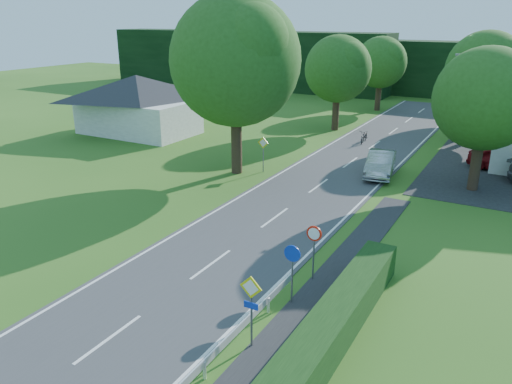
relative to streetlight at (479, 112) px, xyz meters
The scene contains 20 objects.
road 13.59m from the streetlight, 128.88° to the right, with size 7.00×80.00×0.04m, color #3E3E41.
line_edge_left 15.73m from the streetlight, 138.52° to the right, with size 0.12×80.00×0.01m, color white.
line_edge_right 11.95m from the streetlight, 115.70° to the right, with size 0.12×80.00×0.01m, color white.
line_centre 13.58m from the streetlight, 128.88° to the right, with size 0.12×80.00×0.01m, color white, non-canonical shape.
tree_main 15.35m from the streetlight, 156.89° to the right, with size 9.40×9.40×11.64m, color #255018, non-canonical shape.
tree_left_far 16.45m from the streetlight, 142.56° to the left, with size 7.00×7.00×8.58m, color #255018, non-canonical shape.
tree_right_far 12.05m from the streetlight, 95.06° to the left, with size 7.40×7.40×9.09m, color #255018, non-canonical shape.
tree_left_back 25.34m from the streetlight, 119.73° to the left, with size 6.60×6.60×8.07m, color #255018, non-canonical shape.
tree_right_back 20.12m from the streetlight, 95.89° to the left, with size 6.20×6.20×7.56m, color #255018, non-canonical shape.
tree_right_mid 2.05m from the streetlight, 77.66° to the right, with size 7.00×7.00×8.58m, color #255018, non-canonical shape.
treeline_left 48.22m from the streetlight, 138.42° to the left, with size 44.00×6.00×8.00m, color black.
bungalow_left 28.12m from the streetlight, behind, with size 11.00×6.50×5.20m.
streetlight is the anchor object (origin of this frame).
sign_priority_right 22.50m from the streetlight, 99.70° to the right, with size 0.78×0.09×2.59m.
sign_roundabout 19.59m from the streetlight, 101.19° to the right, with size 0.64×0.08×2.37m.
sign_speed_limit 17.64m from the streetlight, 102.46° to the right, with size 0.64×0.11×2.37m.
sign_priority_left 13.80m from the streetlight, 158.22° to the right, with size 0.78×0.09×2.44m.
moving_car 6.75m from the streetlight, 160.54° to the right, with size 1.68×4.80×1.58m, color #A7A8AC.
motorcycle 11.77m from the streetlight, 144.86° to the left, with size 0.71×2.03×1.07m, color black.
parked_car_red 5.03m from the streetlight, 59.83° to the left, with size 1.85×4.59×1.56m, color maroon.
Camera 1 is at (11.05, -3.76, 10.13)m, focal length 35.00 mm.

